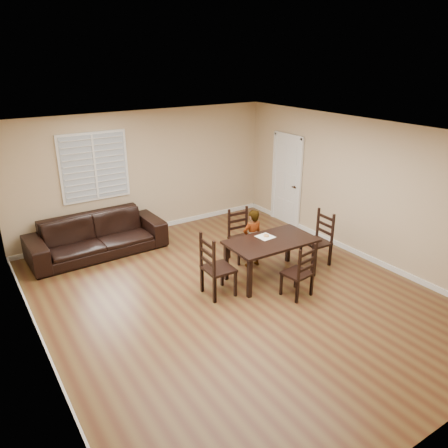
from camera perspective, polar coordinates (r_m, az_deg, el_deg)
The scene contains 11 objects.
ground at distance 7.42m, azimuth 1.35°, elevation -9.39°, with size 7.00×7.00×0.00m, color brown.
room at distance 6.84m, azimuth 0.89°, elevation 4.47°, with size 6.04×7.04×2.72m.
dining_table at distance 7.74m, azimuth 6.17°, elevation -2.72°, with size 1.60×0.92×0.74m.
chair_near at distance 8.57m, azimuth 2.04°, elevation -1.52°, with size 0.48×0.46×1.02m.
chair_far at distance 7.28m, azimuth 10.23°, elevation -6.51°, with size 0.48×0.45×0.95m.
chair_left at distance 7.19m, azimuth -1.63°, elevation -5.92°, with size 0.47×0.51×1.09m.
chair_right at distance 8.55m, azimuth 12.58°, elevation -2.01°, with size 0.46×0.49×1.04m.
child at distance 8.19m, azimuth 3.72°, elevation -1.88°, with size 0.41×0.27×1.13m, color gray.
napkin at distance 7.83m, azimuth 5.41°, elevation -1.66°, with size 0.28×0.28×0.00m, color silver.
donut at distance 7.84m, azimuth 5.53°, elevation -1.49°, with size 0.10×0.10×0.04m.
sofa at distance 9.11m, azimuth -16.25°, elevation -1.47°, with size 2.67×1.04×0.78m, color black.
Camera 1 is at (-3.62, -5.25, 3.80)m, focal length 35.00 mm.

